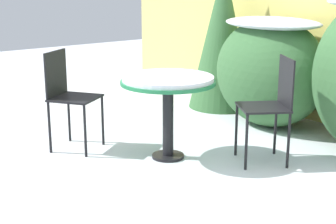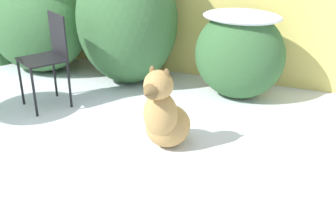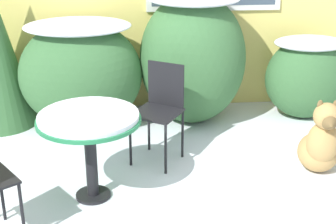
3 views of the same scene
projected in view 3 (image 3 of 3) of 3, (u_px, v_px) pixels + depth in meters
ground_plane at (174, 203)px, 4.16m from camera, size 16.00×16.00×0.00m
shrub_left at (81, 72)px, 5.37m from camera, size 1.28×0.97×1.15m
shrub_middle at (193, 56)px, 5.46m from camera, size 1.13×1.06×1.41m
shrub_right at (307, 75)px, 5.65m from camera, size 0.93×0.68×0.91m
patio_table at (89, 126)px, 4.01m from camera, size 0.82×0.82×0.73m
patio_chair_near_table at (160, 107)px, 4.69m from camera, size 0.54×0.54×0.91m
dog at (321, 144)px, 4.52m from camera, size 0.42×0.62×0.72m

